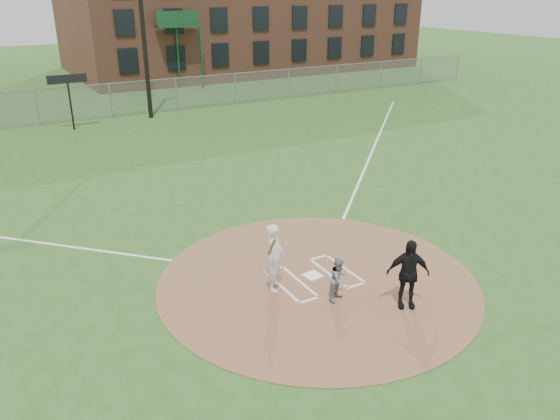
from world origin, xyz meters
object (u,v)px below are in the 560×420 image
catcher (339,279)px  batter_at_plate (275,257)px  umpire (408,274)px  home_plate (313,276)px

catcher → batter_at_plate: batter_at_plate is taller
catcher → umpire: size_ratio=0.64×
umpire → batter_at_plate: batter_at_plate is taller
umpire → catcher: bearing=169.6°
catcher → batter_at_plate: 1.69m
home_plate → batter_at_plate: 1.48m
batter_at_plate → catcher: bearing=-48.0°
home_plate → batter_at_plate: batter_at_plate is taller
catcher → umpire: umpire is taller
catcher → home_plate: bearing=61.4°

